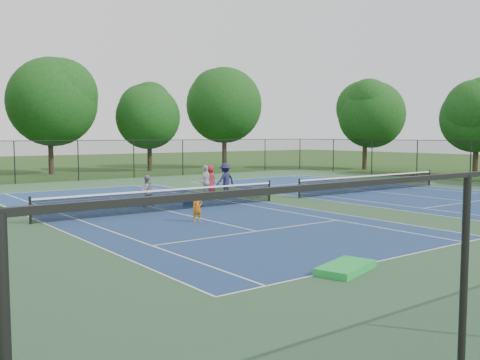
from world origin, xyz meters
TOP-DOWN VIEW (x-y plane):
  - ground at (0.00, 0.00)m, footprint 140.00×140.00m
  - court_pad at (0.00, 0.00)m, footprint 36.00×36.00m
  - tennis_court_left at (-7.00, 0.00)m, footprint 12.00×23.83m
  - tennis_court_right at (7.00, 0.00)m, footprint 12.00×23.83m
  - perimeter_fence at (0.00, 0.00)m, footprint 36.08×36.08m
  - tree_back_b at (-4.00, 26.00)m, footprint 7.60×7.60m
  - tree_back_c at (5.00, 25.00)m, footprint 6.00×6.00m
  - tree_back_d at (13.00, 24.00)m, footprint 7.80×7.80m
  - tree_side_e at (23.00, 14.00)m, footprint 6.60×6.60m
  - tree_side_f at (24.00, 3.00)m, footprint 5.80×5.80m
  - child_player at (-7.54, -3.34)m, footprint 0.44×0.32m
  - instructor at (-7.12, 1.81)m, footprint 0.77×0.62m
  - bystander_a at (-3.01, 2.97)m, footprint 1.12×0.95m
  - bystander_b at (-1.45, 3.35)m, footprint 1.23×0.77m
  - bystander_c at (-1.29, 5.14)m, footprint 0.85×0.61m
  - ball_crate at (-5.54, 0.64)m, footprint 0.46×0.37m
  - ball_hopper at (-5.54, 0.64)m, footprint 0.39×0.35m
  - green_tarp at (-8.68, -12.07)m, footprint 1.96×1.37m

SIDE VIEW (x-z plane):
  - ground at x=0.00m, z-range 0.00..0.00m
  - court_pad at x=0.00m, z-range 0.00..0.01m
  - tennis_court_left at x=-7.00m, z-range -0.44..0.63m
  - tennis_court_right at x=7.00m, z-range -0.44..0.63m
  - green_tarp at x=-8.68m, z-range 0.01..0.19m
  - ball_crate at x=-5.54m, z-range 0.00..0.30m
  - ball_hopper at x=-5.54m, z-range 0.30..0.68m
  - child_player at x=-7.54m, z-range 0.00..1.13m
  - instructor at x=-7.12m, z-range 0.00..1.52m
  - bystander_c at x=-1.29m, z-range 0.00..1.63m
  - bystander_a at x=-3.01m, z-range 0.00..1.80m
  - bystander_b at x=-1.45m, z-range 0.00..1.83m
  - perimeter_fence at x=0.00m, z-range 0.09..3.11m
  - tree_side_f at x=24.00m, z-range 1.19..9.31m
  - tree_back_c at x=5.00m, z-range 1.28..9.68m
  - tree_side_e at x=23.00m, z-range 1.37..10.25m
  - tree_back_b at x=-4.00m, z-range 1.58..11.61m
  - tree_back_d at x=13.00m, z-range 1.64..12.01m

